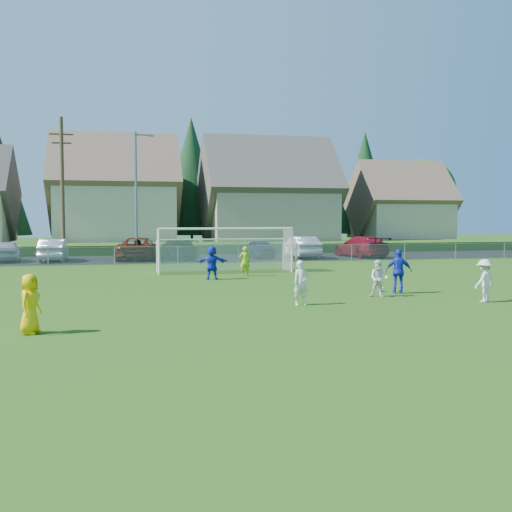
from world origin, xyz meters
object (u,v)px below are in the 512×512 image
object	(u,v)px
goalkeeper	(245,261)
car_g	(361,247)
car_a	(7,251)
car_d	(177,249)
soccer_ball	(381,289)
player_blue_b	(212,263)
soccer_goal	(224,243)
referee	(30,304)
car_b	(53,250)
player_white_c	(484,281)
player_blue_a	(399,271)
player_white_b	(379,278)
car_c	(139,249)
car_e	(258,249)
player_white_a	(301,283)
car_f	(301,247)

from	to	relation	value
goalkeeper	car_g	world-z (taller)	car_g
car_a	car_d	size ratio (longest dim) A/B	0.83
goalkeeper	car_d	world-z (taller)	goalkeeper
soccer_ball	player_blue_b	world-z (taller)	player_blue_b
car_a	car_d	distance (m)	11.66
soccer_goal	referee	bearing A→B (deg)	-115.88
car_b	car_d	xyz separation A→B (m)	(8.61, -0.08, -0.02)
soccer_ball	referee	world-z (taller)	referee
car_b	soccer_goal	xyz separation A→B (m)	(10.18, -10.83, 0.85)
player_white_c	player_blue_a	xyz separation A→B (m)	(-1.92, 2.91, 0.12)
player_blue_b	car_g	distance (m)	19.73
soccer_goal	car_g	bearing A→B (deg)	39.36
player_white_b	car_c	xyz separation A→B (m)	(-8.32, 22.64, 0.10)
player_white_b	car_g	world-z (taller)	car_g
player_white_c	car_c	size ratio (longest dim) A/B	0.27
player_white_b	car_c	bearing A→B (deg)	139.68
car_e	car_g	world-z (taller)	car_g
player_blue_b	car_g	size ratio (longest dim) A/B	0.30
car_b	car_d	size ratio (longest dim) A/B	0.90
player_white_a	soccer_goal	bearing A→B (deg)	81.05
player_blue_a	player_blue_b	bearing A→B (deg)	-28.07
car_g	player_white_c	bearing A→B (deg)	70.13
player_white_a	car_d	bearing A→B (deg)	83.92
soccer_ball	car_e	world-z (taller)	car_e
goalkeeper	car_a	distance (m)	19.37
referee	player_blue_a	bearing A→B (deg)	-46.51
car_f	car_e	bearing A→B (deg)	-9.56
player_white_c	car_b	world-z (taller)	car_b
goalkeeper	car_g	distance (m)	17.43
player_white_b	car_e	xyz separation A→B (m)	(0.50, 22.56, -0.02)
player_blue_a	soccer_ball	bearing A→B (deg)	-33.84
player_white_c	player_blue_b	size ratio (longest dim) A/B	0.93
goalkeeper	car_f	bearing A→B (deg)	-117.71
car_f	car_d	bearing A→B (deg)	-2.53
car_b	car_d	world-z (taller)	car_b
player_blue_a	car_g	size ratio (longest dim) A/B	0.32
player_white_c	player_blue_b	world-z (taller)	player_blue_b
player_white_b	soccer_goal	bearing A→B (deg)	138.26
referee	player_white_c	xyz separation A→B (m)	(15.11, 2.65, -0.02)
car_d	car_e	distance (m)	6.05
player_white_a	player_white_b	xyz separation A→B (m)	(3.53, 1.36, -0.07)
car_d	car_c	bearing A→B (deg)	-10.30
soccer_ball	car_b	xyz separation A→B (m)	(-14.93, 21.12, 0.67)
goalkeeper	player_white_b	bearing A→B (deg)	110.96
car_g	player_blue_a	bearing A→B (deg)	63.70
player_white_b	car_e	size ratio (longest dim) A/B	0.35
player_blue_a	car_b	distance (m)	26.63
car_e	player_white_b	bearing A→B (deg)	81.43
car_d	car_f	xyz separation A→B (m)	(9.27, -0.47, 0.06)
referee	car_a	size ratio (longest dim) A/B	0.36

